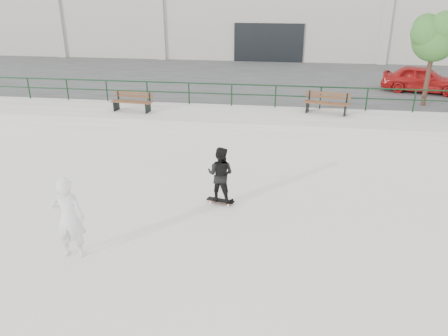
% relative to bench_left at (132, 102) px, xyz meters
% --- Properties ---
extents(ground, '(120.00, 120.00, 0.00)m').
position_rel_bench_left_xyz_m(ground, '(5.21, -9.28, -0.91)').
color(ground, silver).
rests_on(ground, ground).
extents(ledge, '(30.00, 3.00, 0.50)m').
position_rel_bench_left_xyz_m(ledge, '(5.21, 0.22, -0.66)').
color(ledge, '#B4ADA4').
rests_on(ledge, ground).
extents(parking_strip, '(60.00, 14.00, 0.50)m').
position_rel_bench_left_xyz_m(parking_strip, '(5.21, 8.72, -0.66)').
color(parking_strip, '#373737').
rests_on(parking_strip, ground).
extents(railing, '(28.00, 0.06, 1.03)m').
position_rel_bench_left_xyz_m(railing, '(5.21, 1.52, 0.33)').
color(railing, '#12321A').
rests_on(railing, ledge).
extents(bench_left, '(1.85, 0.70, 0.83)m').
position_rel_bench_left_xyz_m(bench_left, '(0.00, 0.00, 0.00)').
color(bench_left, '#512D1B').
rests_on(bench_left, ledge).
extents(bench_right, '(2.01, 0.95, 0.89)m').
position_rel_bench_left_xyz_m(bench_right, '(8.45, 0.87, 0.03)').
color(bench_right, '#512D1B').
rests_on(bench_right, ledge).
extents(tree, '(2.35, 2.09, 4.18)m').
position_rel_bench_left_xyz_m(tree, '(13.03, 2.92, 2.72)').
color(tree, '#472F23').
rests_on(tree, parking_strip).
extents(red_car, '(4.25, 2.58, 1.35)m').
position_rel_bench_left_xyz_m(red_car, '(13.62, 5.79, 0.26)').
color(red_car, '#A81514').
rests_on(red_car, parking_strip).
extents(skateboard, '(0.80, 0.37, 0.09)m').
position_rel_bench_left_xyz_m(skateboard, '(5.04, -7.30, -0.84)').
color(skateboard, black).
rests_on(skateboard, ground).
extents(standing_skater, '(0.87, 0.75, 1.56)m').
position_rel_bench_left_xyz_m(standing_skater, '(5.04, -7.30, -0.04)').
color(standing_skater, black).
rests_on(standing_skater, skateboard).
extents(seated_skater, '(0.74, 0.53, 1.91)m').
position_rel_bench_left_xyz_m(seated_skater, '(2.17, -10.31, 0.04)').
color(seated_skater, silver).
rests_on(seated_skater, ground).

